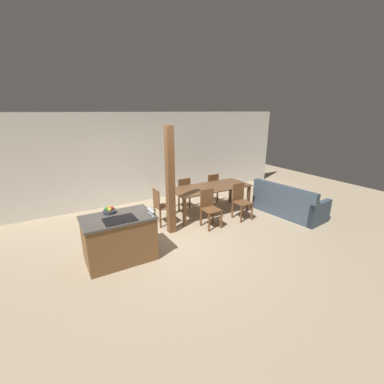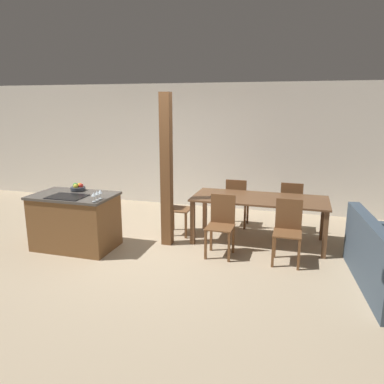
{
  "view_description": "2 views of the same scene",
  "coord_description": "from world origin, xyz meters",
  "px_view_note": "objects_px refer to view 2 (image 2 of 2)",
  "views": [
    {
      "loc": [
        -2.23,
        -4.64,
        2.73
      ],
      "look_at": [
        0.6,
        0.2,
        0.95
      ],
      "focal_mm": 24.0,
      "sensor_mm": 36.0,
      "label": 1
    },
    {
      "loc": [
        2.18,
        -5.16,
        2.28
      ],
      "look_at": [
        0.6,
        0.2,
        0.95
      ],
      "focal_mm": 35.0,
      "sensor_mm": 36.0,
      "label": 2
    }
  ],
  "objects_px": {
    "timber_post": "(167,171)",
    "dining_chair_far_right": "(291,205)",
    "dining_chair_near_right": "(288,230)",
    "dining_chair_near_left": "(221,224)",
    "dining_chair_head_end": "(175,207)",
    "wine_glass_middle": "(97,193)",
    "wine_glass_near": "(94,195)",
    "kitchen_island": "(75,221)",
    "wine_glass_far": "(100,192)",
    "dining_chair_far_left": "(237,202)",
    "dining_table": "(259,203)",
    "fruit_bowl": "(78,187)"
  },
  "relations": [
    {
      "from": "wine_glass_near",
      "to": "dining_chair_near_left",
      "type": "relative_size",
      "value": 0.15
    },
    {
      "from": "kitchen_island",
      "to": "dining_table",
      "type": "distance_m",
      "value": 3.0
    },
    {
      "from": "wine_glass_near",
      "to": "dining_chair_far_left",
      "type": "height_order",
      "value": "wine_glass_near"
    },
    {
      "from": "kitchen_island",
      "to": "dining_chair_far_right",
      "type": "bearing_deg",
      "value": 28.28
    },
    {
      "from": "dining_chair_far_left",
      "to": "dining_table",
      "type": "bearing_deg",
      "value": 125.43
    },
    {
      "from": "timber_post",
      "to": "dining_chair_far_right",
      "type": "bearing_deg",
      "value": 31.75
    },
    {
      "from": "wine_glass_middle",
      "to": "dining_chair_head_end",
      "type": "height_order",
      "value": "wine_glass_middle"
    },
    {
      "from": "fruit_bowl",
      "to": "wine_glass_far",
      "type": "height_order",
      "value": "wine_glass_far"
    },
    {
      "from": "wine_glass_middle",
      "to": "dining_chair_far_left",
      "type": "height_order",
      "value": "wine_glass_middle"
    },
    {
      "from": "kitchen_island",
      "to": "fruit_bowl",
      "type": "height_order",
      "value": "fruit_bowl"
    },
    {
      "from": "fruit_bowl",
      "to": "dining_chair_far_right",
      "type": "distance_m",
      "value": 3.71
    },
    {
      "from": "wine_glass_far",
      "to": "dining_chair_near_left",
      "type": "xyz_separation_m",
      "value": [
        1.73,
        0.53,
        -0.51
      ]
    },
    {
      "from": "wine_glass_near",
      "to": "wine_glass_middle",
      "type": "height_order",
      "value": "same"
    },
    {
      "from": "fruit_bowl",
      "to": "dining_chair_head_end",
      "type": "bearing_deg",
      "value": 30.17
    },
    {
      "from": "wine_glass_far",
      "to": "timber_post",
      "type": "xyz_separation_m",
      "value": [
        0.79,
        0.72,
        0.23
      ]
    },
    {
      "from": "dining_chair_near_left",
      "to": "dining_chair_far_right",
      "type": "relative_size",
      "value": 1.0
    },
    {
      "from": "kitchen_island",
      "to": "dining_chair_near_right",
      "type": "height_order",
      "value": "dining_chair_near_right"
    },
    {
      "from": "wine_glass_near",
      "to": "dining_chair_far_right",
      "type": "distance_m",
      "value": 3.47
    },
    {
      "from": "wine_glass_near",
      "to": "dining_table",
      "type": "xyz_separation_m",
      "value": [
        2.22,
        1.4,
        -0.32
      ]
    },
    {
      "from": "fruit_bowl",
      "to": "wine_glass_near",
      "type": "distance_m",
      "value": 0.87
    },
    {
      "from": "dining_chair_near_right",
      "to": "dining_table",
      "type": "bearing_deg",
      "value": 125.43
    },
    {
      "from": "wine_glass_middle",
      "to": "dining_chair_near_left",
      "type": "distance_m",
      "value": 1.91
    },
    {
      "from": "fruit_bowl",
      "to": "dining_table",
      "type": "height_order",
      "value": "fruit_bowl"
    },
    {
      "from": "kitchen_island",
      "to": "fruit_bowl",
      "type": "distance_m",
      "value": 0.56
    },
    {
      "from": "wine_glass_near",
      "to": "dining_chair_head_end",
      "type": "bearing_deg",
      "value": 61.59
    },
    {
      "from": "dining_chair_far_left",
      "to": "dining_chair_head_end",
      "type": "relative_size",
      "value": 1.0
    },
    {
      "from": "wine_glass_far",
      "to": "dining_chair_near_right",
      "type": "height_order",
      "value": "wine_glass_far"
    },
    {
      "from": "wine_glass_near",
      "to": "dining_chair_far_left",
      "type": "distance_m",
      "value": 2.76
    },
    {
      "from": "dining_chair_near_right",
      "to": "dining_chair_far_right",
      "type": "xyz_separation_m",
      "value": [
        0.0,
        1.39,
        0.0
      ]
    },
    {
      "from": "wine_glass_middle",
      "to": "dining_chair_near_left",
      "type": "relative_size",
      "value": 0.15
    },
    {
      "from": "fruit_bowl",
      "to": "dining_chair_head_end",
      "type": "relative_size",
      "value": 0.26
    },
    {
      "from": "dining_table",
      "to": "dining_chair_head_end",
      "type": "xyz_separation_m",
      "value": [
        -1.47,
        0.0,
        -0.19
      ]
    },
    {
      "from": "dining_table",
      "to": "fruit_bowl",
      "type": "bearing_deg",
      "value": -164.14
    },
    {
      "from": "kitchen_island",
      "to": "dining_chair_near_right",
      "type": "distance_m",
      "value": 3.31
    },
    {
      "from": "dining_table",
      "to": "dining_chair_far_left",
      "type": "height_order",
      "value": "dining_chair_far_left"
    },
    {
      "from": "kitchen_island",
      "to": "dining_chair_far_right",
      "type": "distance_m",
      "value": 3.73
    },
    {
      "from": "dining_chair_near_right",
      "to": "dining_chair_head_end",
      "type": "distance_m",
      "value": 2.08
    },
    {
      "from": "dining_chair_head_end",
      "to": "dining_table",
      "type": "bearing_deg",
      "value": -90.0
    },
    {
      "from": "fruit_bowl",
      "to": "wine_glass_far",
      "type": "distance_m",
      "value": 0.76
    },
    {
      "from": "timber_post",
      "to": "wine_glass_far",
      "type": "bearing_deg",
      "value": -137.69
    },
    {
      "from": "dining_chair_head_end",
      "to": "timber_post",
      "type": "xyz_separation_m",
      "value": [
        0.03,
        -0.5,
        0.73
      ]
    },
    {
      "from": "dining_chair_near_right",
      "to": "dining_chair_far_right",
      "type": "height_order",
      "value": "same"
    },
    {
      "from": "wine_glass_middle",
      "to": "dining_chair_far_right",
      "type": "xyz_separation_m",
      "value": [
        2.72,
        2.0,
        -0.51
      ]
    },
    {
      "from": "kitchen_island",
      "to": "dining_chair_near_left",
      "type": "xyz_separation_m",
      "value": [
        2.3,
        0.38,
        0.05
      ]
    },
    {
      "from": "dining_chair_near_left",
      "to": "dining_chair_head_end",
      "type": "bearing_deg",
      "value": 144.61
    },
    {
      "from": "kitchen_island",
      "to": "wine_glass_far",
      "type": "xyz_separation_m",
      "value": [
        0.57,
        -0.15,
        0.55
      ]
    },
    {
      "from": "wine_glass_middle",
      "to": "dining_chair_near_right",
      "type": "bearing_deg",
      "value": 12.79
    },
    {
      "from": "fruit_bowl",
      "to": "dining_chair_far_left",
      "type": "xyz_separation_m",
      "value": [
        2.38,
        1.51,
        -0.45
      ]
    },
    {
      "from": "dining_chair_far_right",
      "to": "timber_post",
      "type": "distance_m",
      "value": 2.38
    },
    {
      "from": "kitchen_island",
      "to": "dining_chair_near_right",
      "type": "xyz_separation_m",
      "value": [
        3.28,
        0.38,
        0.05
      ]
    }
  ]
}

